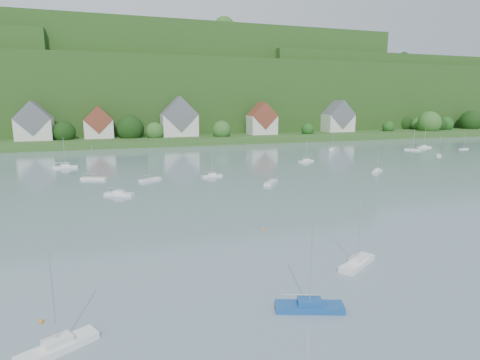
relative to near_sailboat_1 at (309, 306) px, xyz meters
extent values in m
cube|color=#2E5620|center=(9.04, 164.87, 1.06)|extent=(600.00, 60.00, 3.00)
cube|color=#204315|center=(9.04, 239.87, 19.56)|extent=(620.00, 160.00, 40.00)
cube|color=#204315|center=(19.04, 234.87, 27.56)|extent=(240.00, 130.00, 60.00)
cube|color=#204315|center=(169.04, 219.87, 21.56)|extent=(200.00, 110.00, 48.00)
sphere|color=#2B5D22|center=(150.53, 145.09, 6.75)|extent=(12.88, 12.88, 12.88)
sphere|color=black|center=(148.38, 162.81, 5.96)|extent=(10.46, 10.46, 10.46)
sphere|color=#174A16|center=(127.46, 149.77, 4.66)|extent=(6.45, 6.45, 6.45)
sphere|color=black|center=(161.04, 158.87, 6.03)|extent=(10.68, 10.68, 10.68)
sphere|color=black|center=(186.94, 151.29, 6.74)|extent=(12.85, 12.85, 12.85)
sphere|color=#2B5D22|center=(2.24, 148.75, 5.22)|extent=(8.19, 8.19, 8.19)
sphere|color=#2B5D22|center=(163.00, 155.22, 5.97)|extent=(10.50, 10.50, 10.50)
sphere|color=black|center=(161.80, 149.14, 5.18)|extent=(8.05, 8.05, 8.05)
sphere|color=#2B5D22|center=(-42.93, 150.94, 4.67)|extent=(6.49, 6.49, 6.49)
sphere|color=#2B5D22|center=(55.89, 156.95, 6.51)|extent=(12.16, 12.16, 12.16)
sphere|color=#2B5D22|center=(32.02, 144.80, 5.40)|extent=(8.73, 8.73, 8.73)
sphere|color=black|center=(-34.84, 150.73, 5.59)|extent=(9.32, 9.32, 9.32)
sphere|color=#174A16|center=(168.07, 150.98, 5.43)|extent=(8.84, 8.84, 8.84)
sphere|color=#174A16|center=(76.87, 146.56, 4.59)|extent=(6.24, 6.24, 6.24)
sphere|color=black|center=(98.46, 159.41, 5.21)|extent=(8.16, 8.16, 8.16)
sphere|color=#2B5D22|center=(153.80, 157.19, 5.19)|extent=(8.09, 8.09, 8.09)
sphere|color=black|center=(-7.97, 151.22, 6.43)|extent=(11.92, 11.92, 11.92)
sphere|color=black|center=(-59.13, 216.25, 50.82)|extent=(7.18, 7.18, 7.18)
sphere|color=#174A16|center=(48.53, 219.90, 59.81)|extent=(12.83, 12.83, 12.83)
sphere|color=#2B5D22|center=(-30.89, 207.05, 58.99)|extent=(8.18, 8.18, 8.18)
sphere|color=#174A16|center=(10.14, 244.52, 59.79)|extent=(12.73, 12.73, 12.73)
sphere|color=#174A16|center=(92.43, 209.40, 59.57)|extent=(11.50, 11.50, 11.50)
sphere|color=#174A16|center=(69.75, 239.75, 60.12)|extent=(14.65, 14.65, 14.65)
sphere|color=#2B5D22|center=(48.29, 196.16, 59.65)|extent=(11.95, 11.95, 11.95)
sphere|color=#174A16|center=(128.48, 203.45, 59.27)|extent=(9.76, 9.76, 9.76)
sphere|color=#2B5D22|center=(-38.11, 239.16, 58.80)|extent=(7.07, 7.07, 7.07)
sphere|color=black|center=(5.56, 208.17, 59.00)|extent=(8.21, 8.21, 8.21)
sphere|color=#2B5D22|center=(-13.79, 231.97, 59.70)|extent=(12.24, 12.24, 12.24)
sphere|color=#2B5D22|center=(123.54, 207.85, 59.14)|extent=(9.00, 9.00, 9.00)
sphere|color=#174A16|center=(110.06, 222.84, 58.96)|extent=(8.03, 8.03, 8.03)
sphere|color=#2B5D22|center=(185.68, 223.17, 47.23)|extent=(9.52, 9.52, 9.52)
sphere|color=#2B5D22|center=(242.23, 223.87, 47.16)|extent=(9.12, 9.12, 9.12)
sphere|color=#2B5D22|center=(109.51, 223.23, 48.18)|extent=(14.97, 14.97, 14.97)
sphere|color=black|center=(170.95, 193.72, 46.88)|extent=(7.52, 7.52, 7.52)
sphere|color=#174A16|center=(87.70, 220.69, 47.27)|extent=(9.78, 9.78, 9.78)
sphere|color=#174A16|center=(128.72, 219.58, 47.66)|extent=(12.02, 12.02, 12.02)
sphere|color=black|center=(146.93, 200.89, 47.58)|extent=(11.57, 11.57, 11.57)
sphere|color=#174A16|center=(131.46, 187.60, 47.77)|extent=(12.65, 12.65, 12.65)
sphere|color=#2B5D22|center=(151.67, 193.24, 47.01)|extent=(8.28, 8.28, 8.28)
sphere|color=black|center=(176.93, 229.17, 46.87)|extent=(7.47, 7.47, 7.47)
sphere|color=#2B5D22|center=(108.17, 212.09, 47.22)|extent=(9.48, 9.48, 9.48)
sphere|color=black|center=(198.47, 236.08, 41.04)|extent=(8.43, 8.43, 8.43)
sphere|color=#174A16|center=(-30.94, 227.00, 41.66)|extent=(12.01, 12.01, 12.01)
sphere|color=black|center=(191.10, 209.55, 41.93)|extent=(13.54, 13.54, 13.54)
sphere|color=black|center=(127.70, 217.22, 42.20)|extent=(15.08, 15.08, 15.08)
sphere|color=#2B5D22|center=(117.44, 232.89, 42.36)|extent=(15.99, 15.99, 15.99)
sphere|color=black|center=(5.33, 237.08, 42.31)|extent=(15.72, 15.72, 15.72)
sphere|color=#2B5D22|center=(227.44, 266.36, 42.04)|extent=(14.17, 14.17, 14.17)
sphere|color=#174A16|center=(19.92, 232.79, 41.40)|extent=(10.54, 10.54, 10.54)
sphere|color=black|center=(242.13, 198.86, 42.03)|extent=(14.14, 14.14, 14.14)
cube|color=silver|center=(-45.96, 151.87, 7.06)|extent=(14.00, 10.00, 9.00)
cube|color=slate|center=(-45.96, 151.87, 11.56)|extent=(14.00, 10.40, 14.00)
cube|color=silver|center=(-20.96, 153.87, 6.56)|extent=(12.00, 9.00, 8.00)
cube|color=brown|center=(-20.96, 153.87, 10.56)|extent=(12.00, 9.36, 12.00)
cube|color=silver|center=(14.04, 152.87, 7.56)|extent=(16.00, 11.00, 10.00)
cube|color=slate|center=(14.04, 152.87, 12.56)|extent=(16.00, 11.44, 16.00)
cube|color=silver|center=(54.04, 150.87, 7.06)|extent=(13.00, 10.00, 9.00)
cube|color=brown|center=(54.04, 150.87, 11.56)|extent=(13.00, 10.40, 13.00)
cube|color=silver|center=(99.04, 154.87, 7.06)|extent=(15.00, 10.00, 9.00)
cube|color=slate|center=(99.04, 154.87, 11.56)|extent=(15.00, 10.40, 15.00)
cube|color=#184B95|center=(0.00, 0.00, -0.14)|extent=(6.31, 3.62, 0.61)
cube|color=#184B95|center=(0.00, 0.00, 0.42)|extent=(2.41, 1.83, 0.50)
cylinder|color=silver|center=(0.00, 0.00, 3.98)|extent=(0.10, 0.10, 7.62)
cylinder|color=silver|center=(-0.86, 0.30, 1.07)|extent=(3.19, 1.18, 0.08)
cube|color=white|center=(9.85, 7.02, -0.14)|extent=(6.09, 4.64, 0.61)
cube|color=white|center=(9.85, 7.02, 0.42)|extent=(2.44, 2.13, 0.50)
cylinder|color=silver|center=(9.85, 7.02, 3.98)|extent=(0.10, 0.10, 7.62)
cylinder|color=silver|center=(9.07, 6.55, 1.07)|extent=(2.90, 1.82, 0.08)
cube|color=white|center=(-20.71, 0.61, -0.15)|extent=(5.87, 4.23, 0.58)
cube|color=white|center=(-20.71, 0.61, 0.39)|extent=(2.33, 1.98, 0.50)
cylinder|color=silver|center=(-20.71, 0.61, 3.77)|extent=(0.10, 0.10, 7.25)
cylinder|color=silver|center=(-21.48, 0.19, 1.04)|extent=(2.83, 1.61, 0.08)
sphere|color=orange|center=(4.34, 22.33, -0.44)|extent=(0.44, 0.44, 0.44)
sphere|color=orange|center=(-22.58, 5.28, -0.44)|extent=(0.41, 0.41, 0.41)
cube|color=white|center=(105.62, 99.92, -0.15)|extent=(5.90, 2.56, 0.57)
cube|color=white|center=(105.62, 99.92, 0.38)|extent=(2.16, 1.45, 0.50)
cylinder|color=silver|center=(105.62, 99.92, 3.70)|extent=(0.10, 0.10, 7.14)
cylinder|color=silver|center=(104.78, 100.07, 1.03)|extent=(3.11, 0.62, 0.08)
cube|color=white|center=(18.13, 52.57, -0.14)|extent=(5.00, 5.67, 0.59)
cylinder|color=silver|center=(18.13, 52.57, 3.86)|extent=(0.10, 0.10, 7.42)
cylinder|color=silver|center=(17.57, 51.87, 1.05)|extent=(2.10, 2.60, 0.08)
cube|color=white|center=(116.39, 90.37, -0.20)|extent=(4.93, 2.36, 0.48)
cylinder|color=silver|center=(116.39, 90.37, 3.01)|extent=(0.10, 0.10, 5.95)
cylinder|color=silver|center=(115.69, 90.21, 0.94)|extent=(2.57, 0.66, 0.08)
cube|color=white|center=(-28.95, 90.95, -0.12)|extent=(6.53, 2.12, 0.65)
cube|color=white|center=(-28.95, 90.95, 0.45)|extent=(2.32, 1.37, 0.50)
cylinder|color=silver|center=(-28.95, 90.95, 4.24)|extent=(0.10, 0.10, 8.06)
cylinder|color=silver|center=(-29.91, 90.90, 1.10)|extent=(3.55, 0.25, 0.08)
cube|color=white|center=(66.70, 106.04, -0.13)|extent=(5.31, 5.76, 0.61)
cylinder|color=silver|center=(66.70, 106.04, 4.01)|extent=(0.10, 0.10, 7.67)
cylinder|color=silver|center=(66.10, 105.34, 1.07)|extent=(2.27, 2.61, 0.08)
cube|color=white|center=(51.36, 58.21, -0.21)|extent=(4.63, 3.70, 0.47)
cube|color=white|center=(51.36, 58.21, 0.28)|extent=(1.88, 1.68, 0.50)
cylinder|color=silver|center=(51.36, 58.21, 2.96)|extent=(0.10, 0.10, 5.86)
cylinder|color=silver|center=(50.78, 57.82, 0.93)|extent=(2.19, 1.50, 0.08)
cube|color=white|center=(-7.88, 64.83, -0.16)|extent=(5.55, 4.32, 0.56)
cylinder|color=silver|center=(-7.88, 64.83, 3.61)|extent=(0.10, 0.10, 6.98)
cylinder|color=silver|center=(-8.59, 64.38, 1.02)|extent=(2.63, 1.72, 0.08)
cube|color=white|center=(7.31, 64.83, -0.18)|extent=(5.30, 2.36, 0.51)
cube|color=white|center=(7.31, 64.83, 0.32)|extent=(1.95, 1.32, 0.50)
cylinder|color=silver|center=(7.31, 64.83, 3.28)|extent=(0.10, 0.10, 6.41)
cylinder|color=silver|center=(6.56, 64.69, 0.97)|extent=(2.79, 0.60, 0.08)
cube|color=white|center=(-20.66, 70.21, -0.13)|extent=(6.31, 3.92, 0.61)
cylinder|color=silver|center=(-20.66, 70.21, 3.99)|extent=(0.10, 0.10, 7.64)
cylinder|color=silver|center=(-21.51, 70.56, 1.07)|extent=(3.14, 1.36, 0.08)
cube|color=white|center=(-15.23, 51.24, -0.15)|extent=(5.92, 4.27, 0.59)
cube|color=white|center=(-15.23, 51.24, 0.40)|extent=(2.35, 2.00, 0.50)
cylinder|color=silver|center=(-15.23, 51.24, 3.80)|extent=(0.10, 0.10, 7.32)
cylinder|color=silver|center=(-16.00, 51.67, 1.05)|extent=(2.86, 1.63, 0.08)
cube|color=white|center=(95.24, 94.39, -0.14)|extent=(4.80, 5.91, 0.60)
cylinder|color=silver|center=(95.24, 94.39, 3.92)|extent=(0.10, 0.10, 7.52)
cylinder|color=silver|center=(94.73, 95.13, 1.06)|extent=(1.94, 2.77, 0.08)
cube|color=white|center=(41.57, 80.23, -0.18)|extent=(5.39, 2.75, 0.52)
cube|color=white|center=(41.57, 80.23, 0.33)|extent=(2.02, 1.45, 0.50)
cylinder|color=silver|center=(41.57, 80.23, 3.32)|extent=(0.10, 0.10, 6.48)
cylinder|color=silver|center=(40.81, 80.03, 0.98)|extent=(2.78, 0.82, 0.08)
cube|color=white|center=(92.13, 78.47, -0.19)|extent=(4.37, 4.66, 0.50)
cylinder|color=silver|center=(92.13, 78.47, 3.18)|extent=(0.10, 0.10, 6.25)
cylinder|color=silver|center=(91.63, 77.91, 0.96)|extent=(1.89, 2.10, 0.08)
camera|label=1|loc=(-15.92, -28.62, 17.89)|focal=29.29mm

